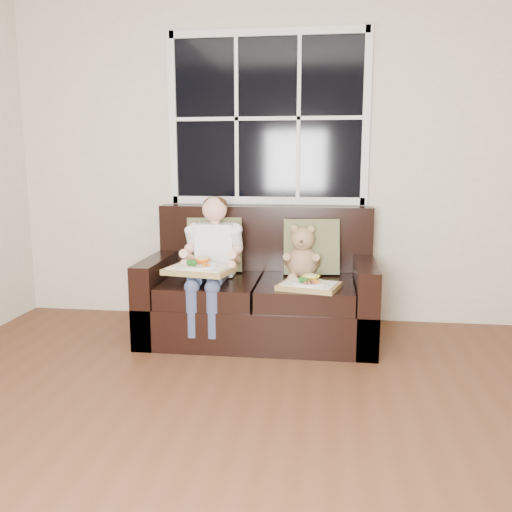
# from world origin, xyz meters

# --- Properties ---
(ground) EXTENTS (5.00, 5.00, 0.00)m
(ground) POSITION_xyz_m (0.00, 0.00, 0.00)
(ground) COLOR #55301D
(ground) RESTS_ON ground
(room_walls) EXTENTS (4.52, 5.02, 2.71)m
(room_walls) POSITION_xyz_m (0.00, 0.00, 1.59)
(room_walls) COLOR beige
(room_walls) RESTS_ON ground
(window_back) EXTENTS (1.62, 0.04, 1.37)m
(window_back) POSITION_xyz_m (-0.14, 2.48, 1.65)
(window_back) COLOR black
(window_back) RESTS_ON room_walls
(loveseat) EXTENTS (1.70, 0.92, 0.96)m
(loveseat) POSITION_xyz_m (-0.14, 2.02, 0.31)
(loveseat) COLOR black
(loveseat) RESTS_ON ground
(pillow_left) EXTENTS (0.45, 0.27, 0.44)m
(pillow_left) POSITION_xyz_m (-0.52, 2.17, 0.66)
(pillow_left) COLOR #646941
(pillow_left) RESTS_ON loveseat
(pillow_right) EXTENTS (0.44, 0.24, 0.44)m
(pillow_right) POSITION_xyz_m (0.24, 2.17, 0.66)
(pillow_right) COLOR #646941
(pillow_right) RESTS_ON loveseat
(child) EXTENTS (0.41, 0.61, 0.93)m
(child) POSITION_xyz_m (-0.48, 1.89, 0.66)
(child) COLOR white
(child) RESTS_ON loveseat
(teddy_bear) EXTENTS (0.24, 0.31, 0.41)m
(teddy_bear) POSITION_xyz_m (0.17, 2.04, 0.61)
(teddy_bear) COLOR #9A6F51
(teddy_bear) RESTS_ON loveseat
(tray_left) EXTENTS (0.50, 0.42, 0.10)m
(tray_left) POSITION_xyz_m (-0.53, 1.68, 0.58)
(tray_left) COLOR #9F8048
(tray_left) RESTS_ON child
(tray_right) EXTENTS (0.46, 0.40, 0.09)m
(tray_right) POSITION_xyz_m (0.24, 1.69, 0.48)
(tray_right) COLOR #9F8048
(tray_right) RESTS_ON loveseat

